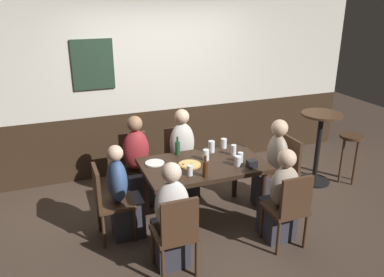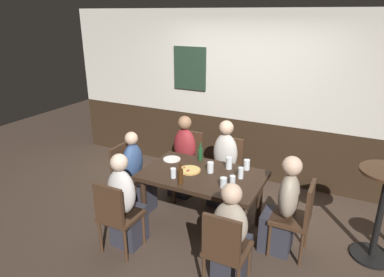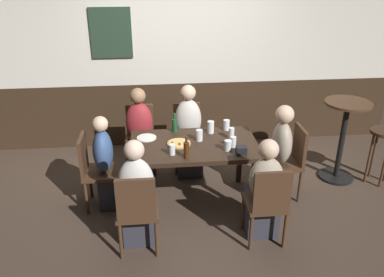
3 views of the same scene
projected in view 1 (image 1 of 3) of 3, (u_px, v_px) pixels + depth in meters
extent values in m
plane|color=#423328|center=(203.00, 218.00, 4.80)|extent=(12.00, 12.00, 0.00)
cube|color=#332316|center=(163.00, 138.00, 6.08)|extent=(6.40, 0.10, 0.95)
cube|color=beige|center=(160.00, 54.00, 5.62)|extent=(6.40, 0.10, 1.65)
cube|color=#233828|center=(93.00, 65.00, 5.27)|extent=(0.56, 0.03, 0.68)
cube|color=black|center=(203.00, 165.00, 4.55)|extent=(1.43, 0.88, 0.05)
cylinder|color=black|center=(163.00, 218.00, 4.16)|extent=(0.07, 0.07, 0.69)
cylinder|color=black|center=(263.00, 198.00, 4.57)|extent=(0.07, 0.07, 0.69)
cylinder|color=black|center=(146.00, 189.00, 4.79)|extent=(0.07, 0.07, 0.69)
cylinder|color=black|center=(235.00, 173.00, 5.20)|extent=(0.07, 0.07, 0.69)
cube|color=#422B1C|center=(285.00, 209.00, 4.18)|extent=(0.40, 0.40, 0.04)
cube|color=#422B1C|center=(297.00, 197.00, 3.94)|extent=(0.36, 0.04, 0.43)
cylinder|color=#422B1C|center=(261.00, 222.00, 4.35)|extent=(0.04, 0.04, 0.41)
cylinder|color=#422B1C|center=(287.00, 216.00, 4.47)|extent=(0.04, 0.04, 0.41)
cylinder|color=#422B1C|center=(278.00, 238.00, 4.06)|extent=(0.04, 0.04, 0.41)
cylinder|color=#422B1C|center=(305.00, 232.00, 4.17)|extent=(0.04, 0.04, 0.41)
cube|color=#422B1C|center=(174.00, 233.00, 3.76)|extent=(0.40, 0.40, 0.04)
cube|color=#422B1C|center=(180.00, 221.00, 3.52)|extent=(0.36, 0.04, 0.43)
cylinder|color=#422B1C|center=(153.00, 246.00, 3.93)|extent=(0.04, 0.04, 0.41)
cylinder|color=#422B1C|center=(185.00, 239.00, 4.04)|extent=(0.04, 0.04, 0.41)
cylinder|color=#422B1C|center=(163.00, 267.00, 3.63)|extent=(0.04, 0.04, 0.41)
cylinder|color=#422B1C|center=(197.00, 258.00, 3.75)|extent=(0.04, 0.04, 0.41)
cube|color=#422B1C|center=(181.00, 162.00, 5.33)|extent=(0.40, 0.40, 0.04)
cube|color=#422B1C|center=(177.00, 142.00, 5.41)|extent=(0.36, 0.04, 0.43)
cylinder|color=#422B1C|center=(197.00, 180.00, 5.32)|extent=(0.04, 0.04, 0.41)
cylinder|color=#422B1C|center=(174.00, 184.00, 5.21)|extent=(0.04, 0.04, 0.41)
cylinder|color=#422B1C|center=(189.00, 170.00, 5.62)|extent=(0.04, 0.04, 0.41)
cylinder|color=#422B1C|center=(166.00, 174.00, 5.50)|extent=(0.04, 0.04, 0.41)
cube|color=#422B1C|center=(136.00, 169.00, 5.12)|extent=(0.40, 0.40, 0.04)
cube|color=#422B1C|center=(132.00, 148.00, 5.20)|extent=(0.36, 0.04, 0.43)
cylinder|color=#422B1C|center=(153.00, 188.00, 5.11)|extent=(0.04, 0.04, 0.41)
cylinder|color=#422B1C|center=(127.00, 192.00, 5.00)|extent=(0.04, 0.04, 0.41)
cylinder|color=#422B1C|center=(146.00, 177.00, 5.41)|extent=(0.04, 0.04, 0.41)
cylinder|color=#422B1C|center=(122.00, 181.00, 5.29)|extent=(0.04, 0.04, 0.41)
cube|color=#422B1C|center=(115.00, 203.00, 4.30)|extent=(0.40, 0.40, 0.04)
cube|color=#422B1C|center=(97.00, 187.00, 4.16)|extent=(0.04, 0.36, 0.43)
cylinder|color=#422B1C|center=(128.00, 210.00, 4.58)|extent=(0.04, 0.04, 0.41)
cylinder|color=#422B1C|center=(135.00, 225.00, 4.29)|extent=(0.04, 0.04, 0.41)
cylinder|color=#422B1C|center=(99.00, 216.00, 4.47)|extent=(0.04, 0.04, 0.41)
cylinder|color=#422B1C|center=(104.00, 231.00, 4.17)|extent=(0.04, 0.04, 0.41)
cube|color=#422B1C|center=(278.00, 173.00, 5.01)|extent=(0.40, 0.40, 0.04)
cube|color=#422B1C|center=(292.00, 154.00, 4.98)|extent=(0.04, 0.36, 0.43)
cylinder|color=#422B1C|center=(273.00, 197.00, 4.88)|extent=(0.04, 0.04, 0.41)
cylinder|color=#422B1C|center=(259.00, 185.00, 5.18)|extent=(0.04, 0.04, 0.41)
cylinder|color=#422B1C|center=(296.00, 192.00, 4.99)|extent=(0.04, 0.04, 0.41)
cylinder|color=#422B1C|center=(281.00, 181.00, 5.29)|extent=(0.04, 0.04, 0.41)
cube|color=#2D2D38|center=(276.00, 219.00, 4.37)|extent=(0.32, 0.34, 0.45)
ellipsoid|color=tan|center=(284.00, 186.00, 4.13)|extent=(0.34, 0.22, 0.46)
sphere|color=#DBB293|center=(287.00, 158.00, 4.02)|extent=(0.20, 0.20, 0.20)
cube|color=#2D2D38|center=(170.00, 243.00, 3.95)|extent=(0.32, 0.34, 0.45)
ellipsoid|color=silver|center=(172.00, 205.00, 3.70)|extent=(0.34, 0.22, 0.52)
sphere|color=beige|center=(171.00, 172.00, 3.57)|extent=(0.19, 0.19, 0.19)
cube|color=#2D2D38|center=(185.00, 179.00, 5.29)|extent=(0.32, 0.34, 0.45)
ellipsoid|color=beige|center=(182.00, 143.00, 5.19)|extent=(0.34, 0.22, 0.56)
sphere|color=#DBB293|center=(182.00, 117.00, 5.06)|extent=(0.20, 0.20, 0.20)
cube|color=#2D2D38|center=(140.00, 187.00, 5.08)|extent=(0.32, 0.34, 0.45)
ellipsoid|color=maroon|center=(136.00, 150.00, 4.99)|extent=(0.34, 0.22, 0.54)
sphere|color=#936B4C|center=(135.00, 124.00, 4.86)|extent=(0.20, 0.20, 0.20)
cube|color=#2D2D38|center=(128.00, 216.00, 4.41)|extent=(0.34, 0.32, 0.45)
ellipsoid|color=#334C7A|center=(117.00, 181.00, 4.22)|extent=(0.22, 0.34, 0.49)
sphere|color=#DBB293|center=(115.00, 153.00, 4.11)|extent=(0.17, 0.17, 0.17)
cube|color=#2D2D38|center=(269.00, 189.00, 5.03)|extent=(0.34, 0.32, 0.45)
ellipsoid|color=tan|center=(277.00, 154.00, 4.90)|extent=(0.22, 0.34, 0.51)
sphere|color=#DBB293|center=(280.00, 128.00, 4.77)|extent=(0.21, 0.21, 0.21)
cylinder|color=tan|center=(190.00, 165.00, 4.48)|extent=(0.26, 0.26, 0.02)
cylinder|color=#DBB760|center=(190.00, 164.00, 4.48)|extent=(0.23, 0.23, 0.01)
cylinder|color=maroon|center=(183.00, 164.00, 4.45)|extent=(0.03, 0.03, 0.00)
cylinder|color=maroon|center=(191.00, 164.00, 4.44)|extent=(0.03, 0.03, 0.00)
cylinder|color=maroon|center=(192.00, 165.00, 4.42)|extent=(0.03, 0.03, 0.00)
cylinder|color=silver|center=(234.00, 150.00, 4.75)|extent=(0.06, 0.06, 0.13)
cylinder|color=silver|center=(234.00, 152.00, 4.76)|extent=(0.06, 0.06, 0.08)
cylinder|color=silver|center=(190.00, 170.00, 4.22)|extent=(0.06, 0.06, 0.12)
cylinder|color=#B26623|center=(190.00, 172.00, 4.23)|extent=(0.06, 0.06, 0.08)
cylinder|color=silver|center=(240.00, 157.00, 4.55)|extent=(0.06, 0.06, 0.12)
cylinder|color=#331E14|center=(240.00, 160.00, 4.56)|extent=(0.06, 0.06, 0.06)
cylinder|color=silver|center=(212.00, 147.00, 4.83)|extent=(0.08, 0.08, 0.15)
cylinder|color=#B26623|center=(211.00, 150.00, 4.85)|extent=(0.07, 0.07, 0.06)
cylinder|color=silver|center=(238.00, 161.00, 4.46)|extent=(0.08, 0.08, 0.12)
cylinder|color=gold|center=(238.00, 163.00, 4.47)|extent=(0.07, 0.07, 0.07)
cylinder|color=silver|center=(224.00, 143.00, 4.97)|extent=(0.08, 0.08, 0.13)
cylinder|color=#B26623|center=(224.00, 146.00, 4.98)|extent=(0.07, 0.07, 0.07)
cylinder|color=silver|center=(206.00, 155.00, 4.61)|extent=(0.08, 0.08, 0.13)
cylinder|color=#B26623|center=(206.00, 156.00, 4.61)|extent=(0.07, 0.07, 0.10)
cylinder|color=#194723|center=(178.00, 148.00, 4.75)|extent=(0.06, 0.06, 0.16)
cylinder|color=#194723|center=(177.00, 140.00, 4.71)|extent=(0.03, 0.03, 0.07)
cylinder|color=#42230F|center=(205.00, 169.00, 4.18)|extent=(0.06, 0.06, 0.18)
cylinder|color=#42230F|center=(205.00, 159.00, 4.14)|extent=(0.03, 0.03, 0.07)
cylinder|color=white|center=(155.00, 163.00, 4.53)|extent=(0.23, 0.23, 0.01)
cube|color=black|center=(252.00, 164.00, 4.42)|extent=(0.11, 0.09, 0.09)
cylinder|color=black|center=(314.00, 181.00, 5.72)|extent=(0.44, 0.44, 0.03)
cylinder|color=black|center=(318.00, 149.00, 5.55)|extent=(0.07, 0.07, 0.99)
cylinder|color=#472D1C|center=(322.00, 114.00, 5.37)|extent=(0.56, 0.56, 0.03)
cylinder|color=#422B1C|center=(352.00, 137.00, 5.50)|extent=(0.34, 0.34, 0.04)
cylinder|color=#422B1C|center=(356.00, 159.00, 5.67)|extent=(0.03, 0.03, 0.68)
cylinder|color=#422B1C|center=(342.00, 156.00, 5.74)|extent=(0.03, 0.03, 0.68)
cylinder|color=#422B1C|center=(341.00, 161.00, 5.59)|extent=(0.03, 0.03, 0.68)
cylinder|color=#422B1C|center=(355.00, 163.00, 5.52)|extent=(0.03, 0.03, 0.68)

